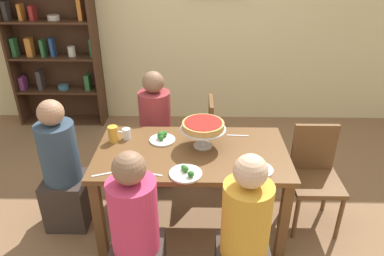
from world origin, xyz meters
name	(u,v)px	position (x,y,z in m)	size (l,w,h in m)	color
ground_plane	(192,224)	(0.00, 0.00, 0.00)	(12.00, 12.00, 0.00)	#846042
rear_partition	(195,12)	(0.00, 2.20, 1.40)	(8.00, 0.12, 2.80)	beige
dining_table	(192,162)	(0.00, 0.00, 0.64)	(1.49, 0.81, 0.74)	brown
bookshelf	(51,37)	(-1.77, 2.02, 1.14)	(1.10, 0.30, 2.21)	#422819
diner_head_west	(63,174)	(-1.05, 0.02, 0.49)	(0.34, 0.34, 1.15)	#382D28
diner_far_left	(156,136)	(-0.36, 0.69, 0.49)	(0.34, 0.34, 1.15)	#382D28
diner_near_left	(136,241)	(-0.34, -0.70, 0.49)	(0.34, 0.34, 1.15)	#382D28
diner_near_right	(244,245)	(0.34, -0.72, 0.49)	(0.34, 0.34, 1.15)	#382D28
chair_head_east	(314,172)	(1.02, 0.10, 0.49)	(0.40, 0.40, 0.87)	brown
chair_far_right	(221,136)	(0.28, 0.71, 0.49)	(0.40, 0.40, 0.87)	brown
deep_dish_pizza_stand	(203,127)	(0.09, 0.08, 0.91)	(0.36, 0.36, 0.21)	silver
salad_plate_near_diner	(162,138)	(-0.24, 0.17, 0.76)	(0.21, 0.21, 0.07)	white
salad_plate_far_diner	(259,167)	(0.48, -0.25, 0.76)	(0.21, 0.21, 0.07)	white
salad_plate_spare	(186,173)	(-0.03, -0.31, 0.75)	(0.23, 0.23, 0.06)	white
beer_glass_amber_tall	(113,134)	(-0.64, 0.14, 0.81)	(0.08, 0.08, 0.13)	gold
water_glass_clear_near	(127,134)	(-0.54, 0.19, 0.79)	(0.07, 0.07, 0.09)	white
cutlery_fork_near	(150,174)	(-0.29, -0.31, 0.74)	(0.18, 0.02, 0.01)	silver
cutlery_knife_near	(238,136)	(0.38, 0.25, 0.74)	(0.18, 0.02, 0.01)	silver
cutlery_fork_far	(105,174)	(-0.60, -0.32, 0.74)	(0.18, 0.02, 0.01)	silver
cutlery_knife_far	(119,132)	(-0.63, 0.30, 0.74)	(0.18, 0.02, 0.01)	silver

